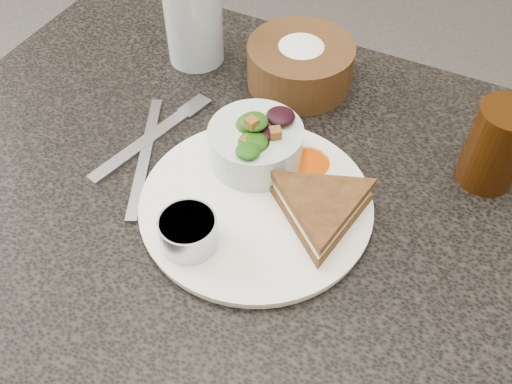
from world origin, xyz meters
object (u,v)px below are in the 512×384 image
object	(u,v)px
dinner_plate	(256,205)
water_glass	(194,21)
sandwich	(321,208)
salad_bowl	(256,139)
dressing_ramekin	(188,232)
cola_glass	(498,142)
dining_table	(263,330)
bread_basket	(300,58)

from	to	relation	value
dinner_plate	water_glass	bearing A→B (deg)	133.46
sandwich	salad_bowl	size ratio (longest dim) A/B	1.21
dressing_ramekin	cola_glass	world-z (taller)	cola_glass
dining_table	bread_basket	size ratio (longest dim) A/B	6.38
dinner_plate	dining_table	bearing A→B (deg)	90.56
sandwich	dressing_ramekin	bearing A→B (deg)	-101.10
dining_table	bread_basket	bearing A→B (deg)	103.14
dressing_ramekin	water_glass	distance (m)	0.37
dinner_plate	cola_glass	world-z (taller)	cola_glass
sandwich	dressing_ramekin	distance (m)	0.16
sandwich	salad_bowl	world-z (taller)	salad_bowl
dinner_plate	water_glass	world-z (taller)	water_glass
dressing_ramekin	dinner_plate	bearing A→B (deg)	65.41
dining_table	cola_glass	world-z (taller)	cola_glass
bread_basket	sandwich	bearing A→B (deg)	-61.12
sandwich	water_glass	bearing A→B (deg)	-177.07
salad_bowl	water_glass	distance (m)	0.26
dining_table	salad_bowl	distance (m)	0.43
salad_bowl	cola_glass	xyz separation A→B (m)	(0.27, 0.11, 0.02)
dressing_ramekin	bread_basket	world-z (taller)	bread_basket
dinner_plate	cola_glass	size ratio (longest dim) A/B	2.26
sandwich	bread_basket	size ratio (longest dim) A/B	0.93
dining_table	salad_bowl	xyz separation A→B (m)	(-0.03, 0.04, 0.42)
dinner_plate	sandwich	xyz separation A→B (m)	(0.08, 0.01, 0.03)
salad_bowl	sandwich	bearing A→B (deg)	-25.96
salad_bowl	dining_table	bearing A→B (deg)	-48.52
sandwich	bread_basket	distance (m)	0.27
bread_basket	dinner_plate	bearing A→B (deg)	-78.24
dining_table	sandwich	bearing A→B (deg)	-12.70
dinner_plate	dressing_ramekin	xyz separation A→B (m)	(-0.04, -0.09, 0.03)
dinner_plate	bread_basket	distance (m)	0.26
dressing_ramekin	cola_glass	xyz separation A→B (m)	(0.28, 0.27, 0.03)
sandwich	cola_glass	world-z (taller)	cola_glass
cola_glass	water_glass	xyz separation A→B (m)	(-0.46, 0.06, 0.00)
salad_bowl	dressing_ramekin	bearing A→B (deg)	-92.93
cola_glass	water_glass	bearing A→B (deg)	173.06
dinner_plate	bread_basket	world-z (taller)	bread_basket
dining_table	salad_bowl	size ratio (longest dim) A/B	8.26
water_glass	dressing_ramekin	bearing A→B (deg)	-60.71
dinner_plate	bread_basket	bearing A→B (deg)	101.76
sandwich	dinner_plate	bearing A→B (deg)	-133.32
dining_table	bread_basket	xyz separation A→B (m)	(-0.05, 0.22, 0.42)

